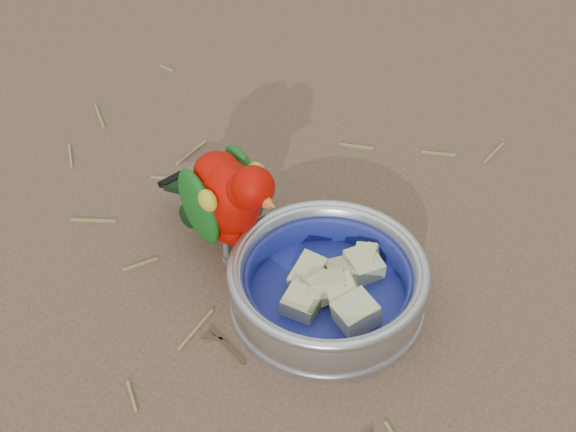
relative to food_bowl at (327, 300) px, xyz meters
The scene contains 6 objects.
ground 0.08m from the food_bowl, 127.96° to the right, with size 60.00×60.00×0.00m, color brown.
food_bowl is the anchor object (origin of this frame).
bowl_wall 0.03m from the food_bowl, ahead, with size 0.21×0.21×0.04m, color #B2B2BA, non-canonical shape.
fruit_wedges 0.02m from the food_bowl, 153.43° to the left, with size 0.13×0.13×0.03m, color #C3C189, non-canonical shape.
lory_parrot 0.15m from the food_bowl, behind, with size 0.09×0.18×0.15m, color #B20800, non-canonical shape.
ground_debris 0.05m from the food_bowl, 91.95° to the right, with size 0.90×0.80×0.01m, color olive, non-canonical shape.
Camera 1 is at (0.35, -0.43, 0.67)m, focal length 50.00 mm.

